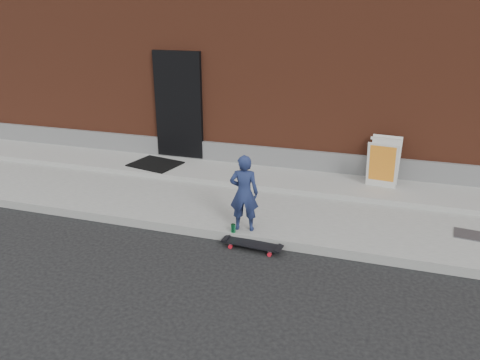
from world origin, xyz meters
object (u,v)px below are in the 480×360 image
at_px(child, 244,193).
at_px(soda_can, 233,228).
at_px(skateboard, 252,244).
at_px(pizza_sign, 383,162).

distance_m(child, soda_can, 0.57).
xyz_separation_m(child, skateboard, (0.22, -0.32, -0.67)).
height_order(pizza_sign, soda_can, pizza_sign).
bearing_deg(skateboard, child, 124.70).
height_order(skateboard, soda_can, soda_can).
xyz_separation_m(child, pizza_sign, (1.97, 2.30, -0.05)).
relative_size(child, soda_can, 9.05).
relative_size(child, pizza_sign, 1.34).
distance_m(pizza_sign, soda_can, 3.26).
bearing_deg(soda_can, pizza_sign, 49.51).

